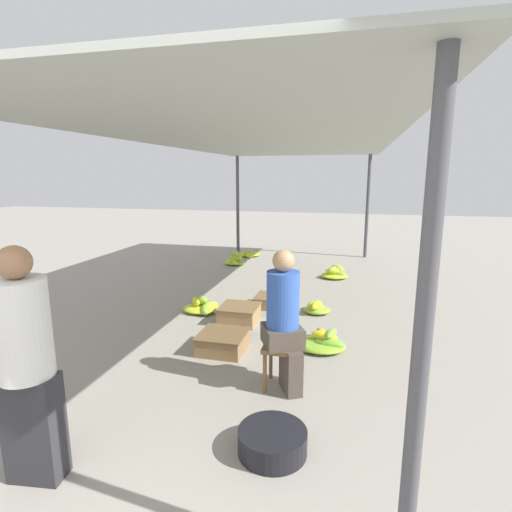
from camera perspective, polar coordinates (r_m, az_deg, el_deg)
canopy_post_front_right at (r=1.88m, az=22.50°, el=-12.90°), size 0.08×0.08×2.45m
canopy_post_back_left at (r=10.39m, az=-2.62°, el=7.35°), size 0.08×0.08×2.45m
canopy_post_back_right at (r=9.97m, az=15.64°, el=6.76°), size 0.08×0.08×2.45m
canopy_tarp at (r=5.99m, az=1.15°, el=16.26°), size 3.64×8.64×0.04m
vendor_foreground at (r=2.97m, az=-29.97°, el=-13.16°), size 0.37×0.37×1.57m
stool at (r=3.85m, az=3.76°, el=-13.67°), size 0.34×0.34×0.43m
vendor_seated at (r=3.70m, az=4.08°, el=-8.83°), size 0.46×0.46×1.33m
basin_black at (r=3.18m, az=2.36°, el=-24.93°), size 0.50×0.50×0.18m
banana_pile_left_0 at (r=5.96m, az=-7.68°, el=-7.20°), size 0.52×0.50×0.25m
banana_pile_left_1 at (r=8.93m, az=-3.10°, el=-0.64°), size 0.46×0.43×0.32m
banana_pile_left_2 at (r=9.86m, az=-1.13°, el=0.28°), size 0.54×0.59×0.16m
banana_pile_right_0 at (r=4.79m, az=9.32°, el=-12.07°), size 0.66×0.64×0.23m
banana_pile_right_1 at (r=5.94m, az=8.65°, el=-7.35°), size 0.38×0.45×0.19m
banana_pile_right_2 at (r=7.94m, az=11.17°, el=-2.42°), size 0.52×0.45×0.26m
crate_near at (r=6.14m, az=2.22°, el=-6.45°), size 0.48×0.48×0.17m
crate_mid at (r=4.67m, az=-4.78°, el=-12.12°), size 0.53×0.53×0.21m
crate_far at (r=5.50m, az=-2.40°, el=-8.28°), size 0.51×0.51×0.23m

